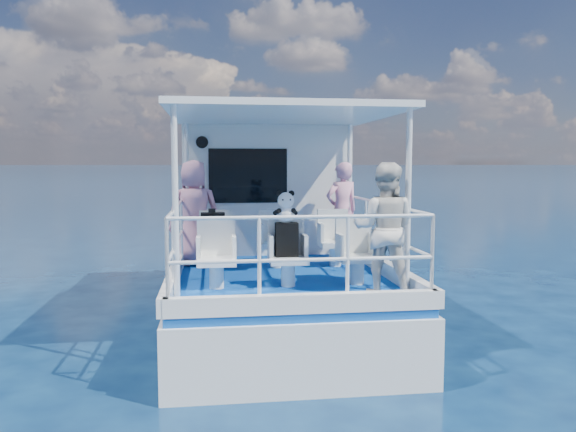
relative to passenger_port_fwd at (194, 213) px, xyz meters
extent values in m
plane|color=#081D3D|center=(1.22, -0.61, -1.70)|extent=(2000.00, 2000.00, 0.00)
cube|color=white|center=(1.22, 0.39, -1.70)|extent=(3.00, 7.00, 1.60)
cube|color=#0A3E95|center=(1.22, 0.39, -0.85)|extent=(2.90, 6.90, 0.10)
cube|color=white|center=(1.22, 1.69, 0.30)|extent=(2.85, 2.00, 2.20)
cube|color=white|center=(1.22, -0.81, 1.44)|extent=(3.00, 3.20, 0.08)
cylinder|color=white|center=(-0.13, -2.31, 0.30)|extent=(0.07, 0.07, 2.20)
cylinder|color=white|center=(2.57, -2.31, 0.30)|extent=(0.07, 0.07, 2.20)
cylinder|color=white|center=(-0.13, 0.59, 0.30)|extent=(0.07, 0.07, 2.20)
cylinder|color=white|center=(2.57, 0.59, 0.30)|extent=(0.07, 0.07, 2.20)
cube|color=white|center=(0.32, -0.41, -0.61)|extent=(0.48, 0.46, 0.38)
cube|color=white|center=(1.22, -0.41, -0.61)|extent=(0.48, 0.46, 0.38)
cube|color=white|center=(2.12, -0.41, -0.61)|extent=(0.48, 0.46, 0.38)
cube|color=white|center=(0.32, -1.71, -0.61)|extent=(0.48, 0.46, 0.38)
cube|color=white|center=(1.22, -1.71, -0.61)|extent=(0.48, 0.46, 0.38)
cube|color=white|center=(2.12, -1.71, -0.61)|extent=(0.48, 0.46, 0.38)
imported|color=pink|center=(0.00, 0.00, 0.00)|extent=(0.62, 0.45, 1.61)
imported|color=pink|center=(2.38, 0.28, -0.02)|extent=(0.66, 0.53, 1.57)
imported|color=silver|center=(2.29, -2.31, -0.02)|extent=(0.93, 0.85, 1.57)
cube|color=black|center=(0.28, -0.44, -0.20)|extent=(0.35, 0.20, 0.46)
cube|color=black|center=(1.21, -1.69, -0.21)|extent=(0.29, 0.16, 0.43)
cube|color=black|center=(0.27, -0.44, 0.06)|extent=(0.10, 0.06, 0.06)
camera|label=1|loc=(0.29, -8.66, 0.75)|focal=35.00mm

